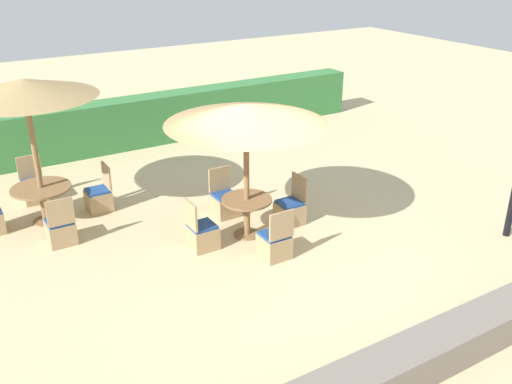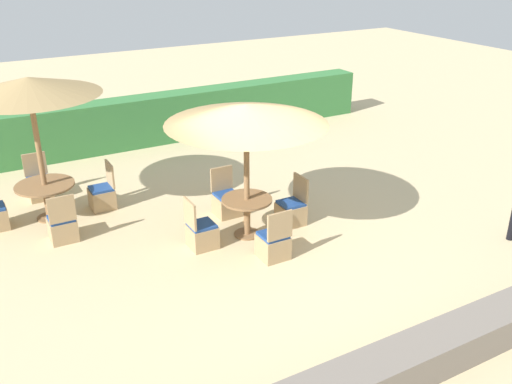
# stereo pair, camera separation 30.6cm
# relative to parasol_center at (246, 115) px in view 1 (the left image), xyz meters

# --- Properties ---
(ground_plane) EXTENTS (40.00, 40.00, 0.00)m
(ground_plane) POSITION_rel_parasol_center_xyz_m (0.09, -0.78, -2.26)
(ground_plane) COLOR #D1BA8C
(hedge_row) EXTENTS (13.00, 0.70, 1.25)m
(hedge_row) POSITION_rel_parasol_center_xyz_m (0.09, 5.75, -1.63)
(hedge_row) COLOR #387A3D
(hedge_row) RESTS_ON ground_plane
(stone_border) EXTENTS (10.00, 0.56, 0.47)m
(stone_border) POSITION_rel_parasol_center_xyz_m (0.09, -4.22, -2.02)
(stone_border) COLOR slate
(stone_border) RESTS_ON ground_plane
(parasol_center) EXTENTS (2.77, 2.77, 2.43)m
(parasol_center) POSITION_rel_parasol_center_xyz_m (0.00, 0.00, 0.00)
(parasol_center) COLOR olive
(parasol_center) RESTS_ON ground_plane
(round_table_center) EXTENTS (0.91, 0.91, 0.72)m
(round_table_center) POSITION_rel_parasol_center_xyz_m (0.00, -0.00, -1.72)
(round_table_center) COLOR olive
(round_table_center) RESTS_ON ground_plane
(patio_chair_center_west) EXTENTS (0.46, 0.46, 0.93)m
(patio_chair_center_west) POSITION_rel_parasol_center_xyz_m (-0.91, -0.00, -1.99)
(patio_chair_center_west) COLOR tan
(patio_chair_center_west) RESTS_ON ground_plane
(patio_chair_center_south) EXTENTS (0.46, 0.46, 0.93)m
(patio_chair_center_south) POSITION_rel_parasol_center_xyz_m (-0.00, -0.94, -1.99)
(patio_chair_center_south) COLOR tan
(patio_chair_center_south) RESTS_ON ground_plane
(patio_chair_center_east) EXTENTS (0.46, 0.46, 0.93)m
(patio_chair_center_east) POSITION_rel_parasol_center_xyz_m (0.94, -0.01, -1.99)
(patio_chair_center_east) COLOR tan
(patio_chair_center_east) RESTS_ON ground_plane
(patio_chair_center_north) EXTENTS (0.46, 0.46, 0.93)m
(patio_chair_center_north) POSITION_rel_parasol_center_xyz_m (0.05, 0.93, -1.99)
(patio_chair_center_north) COLOR tan
(patio_chair_center_north) RESTS_ON ground_plane
(parasol_back_left) EXTENTS (2.52, 2.52, 2.74)m
(parasol_back_left) POSITION_rel_parasol_center_xyz_m (-3.01, 2.46, 0.31)
(parasol_back_left) COLOR olive
(parasol_back_left) RESTS_ON ground_plane
(round_table_back_left) EXTENTS (1.10, 1.10, 0.71)m
(round_table_back_left) POSITION_rel_parasol_center_xyz_m (-3.01, 2.46, -1.69)
(round_table_back_left) COLOR olive
(round_table_back_left) RESTS_ON ground_plane
(patio_chair_back_left_east) EXTENTS (0.46, 0.46, 0.93)m
(patio_chair_back_left_east) POSITION_rel_parasol_center_xyz_m (-1.96, 2.41, -1.99)
(patio_chair_back_left_east) COLOR tan
(patio_chair_back_left_east) RESTS_ON ground_plane
(patio_chair_back_left_north) EXTENTS (0.46, 0.46, 0.93)m
(patio_chair_back_left_north) POSITION_rel_parasol_center_xyz_m (-2.97, 3.52, -1.99)
(patio_chair_back_left_north) COLOR tan
(patio_chair_back_left_north) RESTS_ON ground_plane
(patio_chair_back_left_south) EXTENTS (0.46, 0.46, 0.93)m
(patio_chair_back_left_south) POSITION_rel_parasol_center_xyz_m (-2.95, 1.42, -1.99)
(patio_chair_back_left_south) COLOR tan
(patio_chair_back_left_south) RESTS_ON ground_plane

